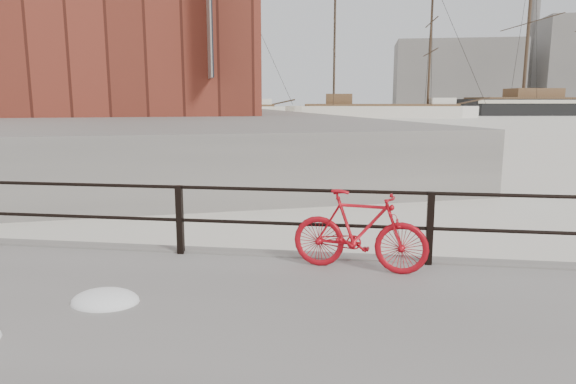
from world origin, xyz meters
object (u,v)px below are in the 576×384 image
at_px(schooner_mid, 380,117).
at_px(workboat_near, 97,134).
at_px(workboat_far, 121,127).
at_px(bicycle, 359,231).
at_px(schooner_left, 222,116).

relative_size(schooner_mid, workboat_near, 2.79).
bearing_deg(workboat_far, bicycle, -102.05).
bearing_deg(schooner_mid, workboat_far, -130.74).
height_order(bicycle, workboat_far, workboat_far).
relative_size(bicycle, workboat_far, 0.18).
height_order(workboat_near, workboat_far, same).
relative_size(bicycle, workboat_near, 0.16).
bearing_deg(bicycle, workboat_near, 133.59).
xyz_separation_m(schooner_mid, schooner_left, (-25.07, 2.34, 0.00)).
xyz_separation_m(workboat_near, workboat_far, (-2.84, 9.72, 0.00)).
relative_size(workboat_near, workboat_far, 1.11).
distance_m(bicycle, schooner_left, 78.20).
bearing_deg(workboat_far, schooner_left, 47.14).
relative_size(schooner_left, workboat_near, 2.09).
distance_m(workboat_near, workboat_far, 10.12).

